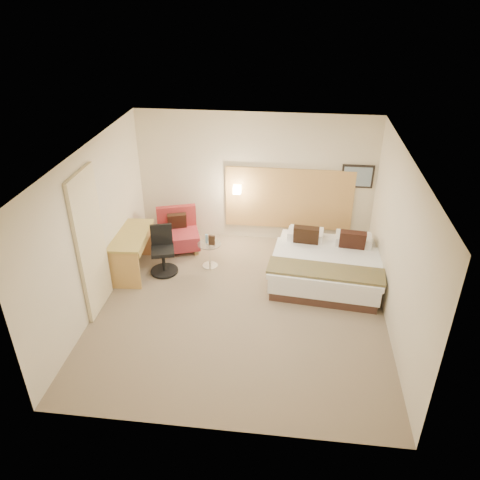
# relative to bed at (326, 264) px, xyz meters

# --- Properties ---
(floor) EXTENTS (4.80, 5.00, 0.02)m
(floor) POSITION_rel_bed_xyz_m (-1.46, -1.06, -0.32)
(floor) COLOR #7F6D55
(floor) RESTS_ON ground
(ceiling) EXTENTS (4.80, 5.00, 0.02)m
(ceiling) POSITION_rel_bed_xyz_m (-1.46, -1.06, 2.40)
(ceiling) COLOR white
(ceiling) RESTS_ON floor
(wall_back) EXTENTS (4.80, 0.02, 2.70)m
(wall_back) POSITION_rel_bed_xyz_m (-1.46, 1.45, 1.04)
(wall_back) COLOR beige
(wall_back) RESTS_ON floor
(wall_front) EXTENTS (4.80, 0.02, 2.70)m
(wall_front) POSITION_rel_bed_xyz_m (-1.46, -3.57, 1.04)
(wall_front) COLOR beige
(wall_front) RESTS_ON floor
(wall_left) EXTENTS (0.02, 5.00, 2.70)m
(wall_left) POSITION_rel_bed_xyz_m (-3.87, -1.06, 1.04)
(wall_left) COLOR beige
(wall_left) RESTS_ON floor
(wall_right) EXTENTS (0.02, 5.00, 2.70)m
(wall_right) POSITION_rel_bed_xyz_m (0.95, -1.06, 1.04)
(wall_right) COLOR beige
(wall_right) RESTS_ON floor
(headboard_panel) EXTENTS (2.60, 0.04, 1.30)m
(headboard_panel) POSITION_rel_bed_xyz_m (-0.76, 1.41, 0.64)
(headboard_panel) COLOR tan
(headboard_panel) RESTS_ON wall_back
(art_frame) EXTENTS (0.62, 0.03, 0.47)m
(art_frame) POSITION_rel_bed_xyz_m (0.56, 1.42, 1.19)
(art_frame) COLOR black
(art_frame) RESTS_ON wall_back
(art_canvas) EXTENTS (0.54, 0.01, 0.39)m
(art_canvas) POSITION_rel_bed_xyz_m (0.56, 1.40, 1.19)
(art_canvas) COLOR gray
(art_canvas) RESTS_ON wall_back
(lamp_arm) EXTENTS (0.02, 0.12, 0.02)m
(lamp_arm) POSITION_rel_bed_xyz_m (-1.81, 1.36, 0.84)
(lamp_arm) COLOR white
(lamp_arm) RESTS_ON wall_back
(lamp_shade) EXTENTS (0.15, 0.15, 0.15)m
(lamp_shade) POSITION_rel_bed_xyz_m (-1.81, 1.30, 0.84)
(lamp_shade) COLOR #FEECC6
(lamp_shade) RESTS_ON wall_back
(curtain) EXTENTS (0.06, 0.90, 2.42)m
(curtain) POSITION_rel_bed_xyz_m (-3.82, -1.31, 0.91)
(curtain) COLOR beige
(curtain) RESTS_ON wall_left
(bottle_a) EXTENTS (0.06, 0.06, 0.18)m
(bottle_a) POSITION_rel_bed_xyz_m (-2.26, 0.20, 0.28)
(bottle_a) COLOR #90C5DF
(bottle_a) RESTS_ON side_table
(menu_folder) EXTENTS (0.12, 0.07, 0.20)m
(menu_folder) POSITION_rel_bed_xyz_m (-2.15, 0.14, 0.29)
(menu_folder) COLOR #352216
(menu_folder) RESTS_ON side_table
(bed) EXTENTS (2.09, 2.05, 0.94)m
(bed) POSITION_rel_bed_xyz_m (0.00, 0.00, 0.00)
(bed) COLOR #422921
(bed) RESTS_ON floor
(lounge_chair) EXTENTS (0.98, 0.92, 0.85)m
(lounge_chair) POSITION_rel_bed_xyz_m (-2.97, 0.79, 0.03)
(lounge_chair) COLOR tan
(lounge_chair) RESTS_ON floor
(side_table) EXTENTS (0.52, 0.52, 0.50)m
(side_table) POSITION_rel_bed_xyz_m (-2.20, 0.17, -0.03)
(side_table) COLOR silver
(side_table) RESTS_ON floor
(desk) EXTENTS (0.67, 1.31, 0.79)m
(desk) POSITION_rel_bed_xyz_m (-3.57, -0.16, 0.32)
(desk) COLOR #B09645
(desk) RESTS_ON floor
(desk_chair) EXTENTS (0.64, 0.64, 0.92)m
(desk_chair) POSITION_rel_bed_xyz_m (-3.04, -0.11, 0.07)
(desk_chair) COLOR black
(desk_chair) RESTS_ON floor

